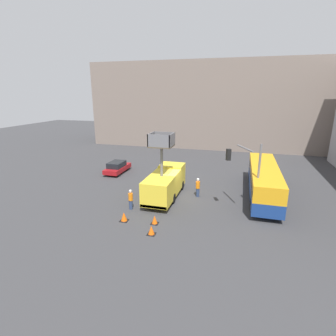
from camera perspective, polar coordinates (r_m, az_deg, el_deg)
name	(u,v)px	position (r m, az deg, el deg)	size (l,w,h in m)	color
ground_plane	(179,197)	(25.21, 2.44, -6.38)	(120.00, 120.00, 0.00)	#38383A
building_backdrop_far	(214,105)	(50.17, 9.89, 13.37)	(44.00, 10.00, 14.89)	gray
utility_truck	(165,182)	(24.60, -0.61, -3.06)	(2.36, 7.11, 6.31)	yellow
city_bus	(264,179)	(26.68, 20.13, -2.19)	(2.47, 11.95, 2.90)	navy
traffic_light_pole	(248,167)	(22.02, 16.95, 0.13)	(2.75, 2.50, 5.71)	slate
road_worker_near_truck	(131,199)	(22.66, -8.13, -6.79)	(0.38, 0.38, 1.77)	navy
road_worker_directing	(198,187)	(25.19, 6.51, -4.21)	(0.38, 0.38, 1.86)	navy
traffic_cone_near_truck	(151,230)	(18.97, -3.65, -13.39)	(0.58, 0.58, 0.66)	black
traffic_cone_mid_road	(155,220)	(20.35, -2.93, -11.23)	(0.56, 0.56, 0.64)	black
traffic_cone_far_side	(124,217)	(20.99, -9.55, -10.44)	(0.62, 0.62, 0.71)	black
parked_car_curbside	(117,167)	(33.07, -11.00, 0.19)	(1.84, 4.29, 1.45)	maroon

